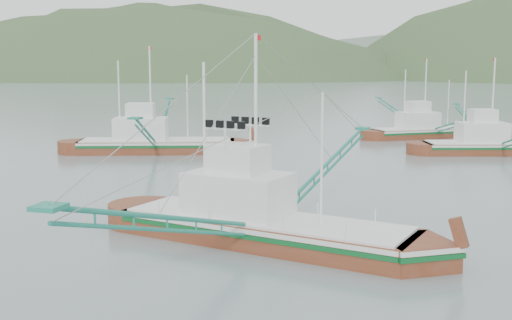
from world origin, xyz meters
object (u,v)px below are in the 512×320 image
(bg_boat_left, at_px, (155,131))
(bg_boat_far, at_px, (427,120))
(main_boat, at_px, (262,203))
(bg_boat_right, at_px, (494,134))

(bg_boat_left, bearing_deg, bg_boat_far, 20.92)
(main_boat, distance_m, bg_boat_far, 52.60)
(main_boat, bearing_deg, bg_boat_far, 95.51)
(main_boat, height_order, bg_boat_right, main_boat)
(main_boat, distance_m, bg_boat_left, 35.99)
(main_boat, height_order, bg_boat_left, bg_boat_left)
(bg_boat_left, relative_size, bg_boat_right, 1.11)
(bg_boat_far, distance_m, bg_boat_left, 35.03)
(bg_boat_far, distance_m, bg_boat_right, 15.05)
(bg_boat_far, relative_size, bg_boat_left, 0.83)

